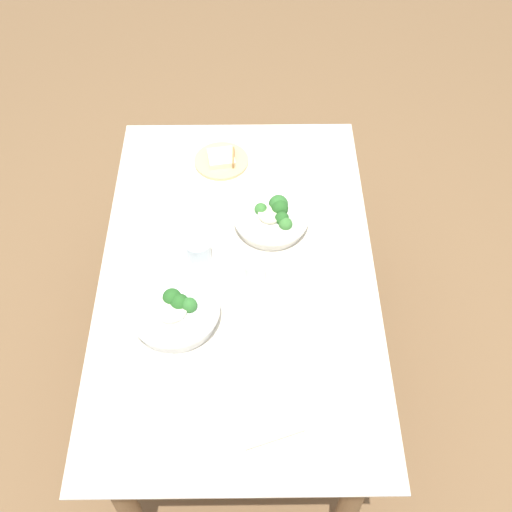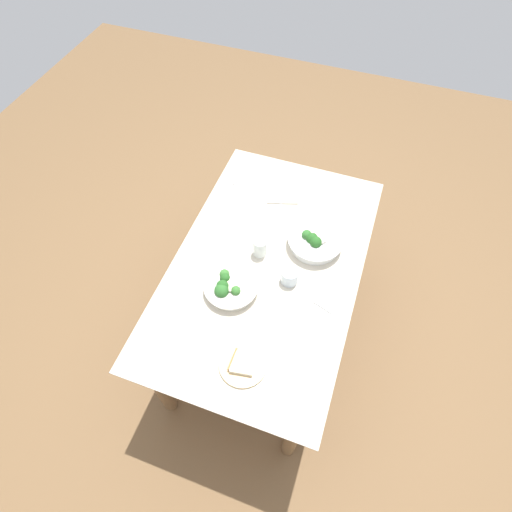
{
  "view_description": "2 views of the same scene",
  "coord_description": "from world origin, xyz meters",
  "px_view_note": "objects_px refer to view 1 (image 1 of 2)",
  "views": [
    {
      "loc": [
        -1.26,
        -0.05,
        2.34
      ],
      "look_at": [
        0.05,
        -0.06,
        0.72
      ],
      "focal_mm": 44.9,
      "sensor_mm": 36.0,
      "label": 1
    },
    {
      "loc": [
        1.06,
        0.32,
        2.37
      ],
      "look_at": [
        -0.02,
        -0.06,
        0.72
      ],
      "focal_mm": 28.84,
      "sensor_mm": 36.0,
      "label": 2
    }
  ],
  "objects_px": {
    "broccoli_bowl_far": "(175,312)",
    "table_knife_right": "(263,360)",
    "broccoli_bowl_near": "(273,218)",
    "fork_by_near_bowl": "(145,237)",
    "water_glass_side": "(198,250)",
    "water_glass_center": "(255,273)",
    "napkin_folded_upper": "(264,409)",
    "bread_side_plate": "(222,160)",
    "table_knife_left": "(291,172)",
    "fork_by_far_bowl": "(357,409)"
  },
  "relations": [
    {
      "from": "broccoli_bowl_far",
      "to": "napkin_folded_upper",
      "type": "height_order",
      "value": "broccoli_bowl_far"
    },
    {
      "from": "table_knife_left",
      "to": "broccoli_bowl_near",
      "type": "bearing_deg",
      "value": -60.2
    },
    {
      "from": "napkin_folded_upper",
      "to": "water_glass_center",
      "type": "bearing_deg",
      "value": 2.65
    },
    {
      "from": "fork_by_near_bowl",
      "to": "broccoli_bowl_near",
      "type": "bearing_deg",
      "value": -156.04
    },
    {
      "from": "water_glass_center",
      "to": "table_knife_left",
      "type": "height_order",
      "value": "water_glass_center"
    },
    {
      "from": "broccoli_bowl_near",
      "to": "table_knife_right",
      "type": "bearing_deg",
      "value": 175.5
    },
    {
      "from": "broccoli_bowl_near",
      "to": "water_glass_side",
      "type": "xyz_separation_m",
      "value": [
        -0.14,
        0.24,
        0.01
      ]
    },
    {
      "from": "bread_side_plate",
      "to": "water_glass_side",
      "type": "relative_size",
      "value": 2.46
    },
    {
      "from": "water_glass_side",
      "to": "napkin_folded_upper",
      "type": "relative_size",
      "value": 0.43
    },
    {
      "from": "broccoli_bowl_far",
      "to": "broccoli_bowl_near",
      "type": "bearing_deg",
      "value": -38.55
    },
    {
      "from": "fork_by_near_bowl",
      "to": "table_knife_right",
      "type": "bearing_deg",
      "value": 146.1
    },
    {
      "from": "fork_by_near_bowl",
      "to": "bread_side_plate",
      "type": "bearing_deg",
      "value": -107.35
    },
    {
      "from": "bread_side_plate",
      "to": "napkin_folded_upper",
      "type": "height_order",
      "value": "bread_side_plate"
    },
    {
      "from": "broccoli_bowl_far",
      "to": "water_glass_side",
      "type": "relative_size",
      "value": 3.36
    },
    {
      "from": "broccoli_bowl_near",
      "to": "bread_side_plate",
      "type": "height_order",
      "value": "broccoli_bowl_near"
    },
    {
      "from": "water_glass_side",
      "to": "napkin_folded_upper",
      "type": "height_order",
      "value": "water_glass_side"
    },
    {
      "from": "table_knife_right",
      "to": "bread_side_plate",
      "type": "bearing_deg",
      "value": 29.61
    },
    {
      "from": "broccoli_bowl_near",
      "to": "water_glass_side",
      "type": "height_order",
      "value": "broccoli_bowl_near"
    },
    {
      "from": "fork_by_far_bowl",
      "to": "fork_by_near_bowl",
      "type": "relative_size",
      "value": 0.94
    },
    {
      "from": "bread_side_plate",
      "to": "table_knife_left",
      "type": "bearing_deg",
      "value": -102.46
    },
    {
      "from": "broccoli_bowl_far",
      "to": "table_knife_right",
      "type": "height_order",
      "value": "broccoli_bowl_far"
    },
    {
      "from": "broccoli_bowl_far",
      "to": "napkin_folded_upper",
      "type": "bearing_deg",
      "value": -139.12
    },
    {
      "from": "broccoli_bowl_far",
      "to": "table_knife_right",
      "type": "bearing_deg",
      "value": -119.62
    },
    {
      "from": "broccoli_bowl_near",
      "to": "water_glass_center",
      "type": "bearing_deg",
      "value": 165.95
    },
    {
      "from": "bread_side_plate",
      "to": "table_knife_right",
      "type": "height_order",
      "value": "bread_side_plate"
    },
    {
      "from": "table_knife_left",
      "to": "table_knife_right",
      "type": "distance_m",
      "value": 0.79
    },
    {
      "from": "broccoli_bowl_near",
      "to": "fork_by_far_bowl",
      "type": "distance_m",
      "value": 0.72
    },
    {
      "from": "water_glass_side",
      "to": "napkin_folded_upper",
      "type": "xyz_separation_m",
      "value": [
        -0.54,
        -0.2,
        -0.04
      ]
    },
    {
      "from": "napkin_folded_upper",
      "to": "table_knife_left",
      "type": "bearing_deg",
      "value": -7.1
    },
    {
      "from": "fork_by_near_bowl",
      "to": "broccoli_bowl_far",
      "type": "bearing_deg",
      "value": 128.17
    },
    {
      "from": "bread_side_plate",
      "to": "table_knife_left",
      "type": "distance_m",
      "value": 0.26
    },
    {
      "from": "broccoli_bowl_far",
      "to": "fork_by_far_bowl",
      "type": "relative_size",
      "value": 2.78
    },
    {
      "from": "table_knife_right",
      "to": "napkin_folded_upper",
      "type": "distance_m",
      "value": 0.15
    },
    {
      "from": "bread_side_plate",
      "to": "broccoli_bowl_near",
      "type": "bearing_deg",
      "value": -150.04
    },
    {
      "from": "bread_side_plate",
      "to": "fork_by_near_bowl",
      "type": "xyz_separation_m",
      "value": [
        -0.37,
        0.25,
        -0.01
      ]
    },
    {
      "from": "broccoli_bowl_far",
      "to": "fork_by_near_bowl",
      "type": "distance_m",
      "value": 0.35
    },
    {
      "from": "bread_side_plate",
      "to": "fork_by_far_bowl",
      "type": "xyz_separation_m",
      "value": [
        -1.0,
        -0.39,
        -0.01
      ]
    },
    {
      "from": "water_glass_side",
      "to": "bread_side_plate",
      "type": "bearing_deg",
      "value": -7.87
    },
    {
      "from": "table_knife_left",
      "to": "table_knife_right",
      "type": "bearing_deg",
      "value": -52.4
    },
    {
      "from": "broccoli_bowl_near",
      "to": "fork_by_near_bowl",
      "type": "distance_m",
      "value": 0.43
    },
    {
      "from": "table_knife_left",
      "to": "fork_by_far_bowl",
      "type": "bearing_deg",
      "value": -35.59
    },
    {
      "from": "broccoli_bowl_near",
      "to": "fork_by_near_bowl",
      "type": "relative_size",
      "value": 2.42
    },
    {
      "from": "broccoli_bowl_far",
      "to": "water_glass_center",
      "type": "height_order",
      "value": "same"
    },
    {
      "from": "water_glass_center",
      "to": "table_knife_right",
      "type": "bearing_deg",
      "value": -175.89
    },
    {
      "from": "water_glass_center",
      "to": "table_knife_left",
      "type": "relative_size",
      "value": 0.46
    },
    {
      "from": "broccoli_bowl_far",
      "to": "water_glass_side",
      "type": "distance_m",
      "value": 0.24
    },
    {
      "from": "broccoli_bowl_near",
      "to": "broccoli_bowl_far",
      "type": "bearing_deg",
      "value": 141.45
    },
    {
      "from": "broccoli_bowl_far",
      "to": "water_glass_side",
      "type": "bearing_deg",
      "value": -13.82
    },
    {
      "from": "broccoli_bowl_far",
      "to": "water_glass_center",
      "type": "distance_m",
      "value": 0.28
    },
    {
      "from": "water_glass_center",
      "to": "water_glass_side",
      "type": "height_order",
      "value": "water_glass_center"
    }
  ]
}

